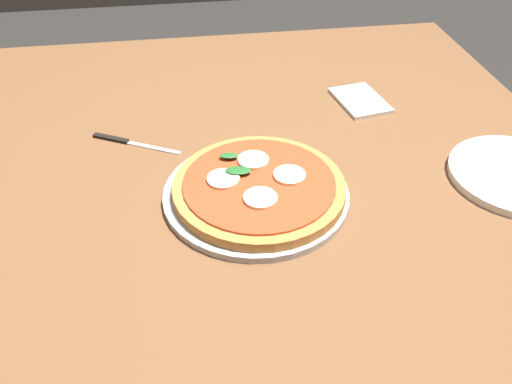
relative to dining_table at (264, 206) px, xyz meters
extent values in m
cube|color=brown|center=(0.00, 0.00, 0.07)|extent=(1.20, 1.16, 0.04)
cube|color=brown|center=(-0.52, -0.50, -0.30)|extent=(0.07, 0.07, 0.70)
cube|color=brown|center=(-0.52, 0.50, -0.30)|extent=(0.07, 0.07, 0.70)
cylinder|color=#B2B2B7|center=(0.08, -0.03, 0.10)|extent=(0.31, 0.31, 0.01)
cylinder|color=#C6843F|center=(0.08, -0.02, 0.11)|extent=(0.28, 0.28, 0.02)
cylinder|color=#CC4723|center=(0.08, -0.02, 0.12)|extent=(0.25, 0.25, 0.00)
cylinder|color=beige|center=(0.13, -0.03, 0.13)|extent=(0.05, 0.05, 0.00)
cylinder|color=beige|center=(0.08, 0.03, 0.13)|extent=(0.05, 0.05, 0.00)
cylinder|color=beige|center=(0.03, -0.02, 0.13)|extent=(0.05, 0.05, 0.00)
cylinder|color=beige|center=(0.07, -0.08, 0.13)|extent=(0.05, 0.05, 0.00)
ellipsoid|color=#286B2D|center=(0.01, -0.06, 0.13)|extent=(0.02, 0.03, 0.00)
ellipsoid|color=#286B2D|center=(0.06, -0.05, 0.13)|extent=(0.03, 0.05, 0.00)
cube|color=white|center=(-0.20, 0.24, 0.10)|extent=(0.14, 0.11, 0.01)
cube|color=black|center=(-0.13, -0.28, 0.10)|extent=(0.04, 0.07, 0.01)
cube|color=silver|center=(-0.09, -0.19, 0.09)|extent=(0.06, 0.10, 0.00)
camera|label=1|loc=(0.75, -0.13, 0.65)|focal=37.07mm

